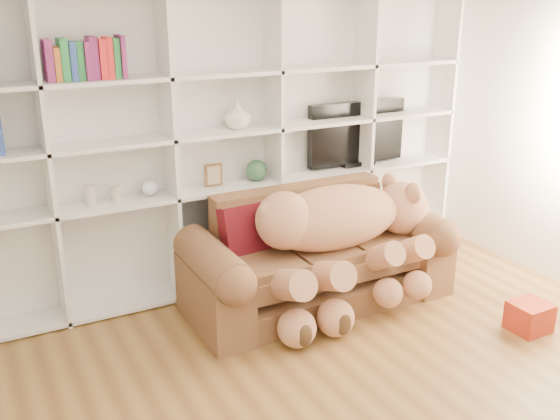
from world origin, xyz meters
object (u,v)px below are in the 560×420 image
sofa (316,262)px  teddy_bear (341,232)px  tv (356,134)px  gift_box (529,317)px

sofa → teddy_bear: teddy_bear is taller
teddy_bear → tv: bearing=55.2°
gift_box → tv: size_ratio=0.28×
teddy_bear → gift_box: size_ratio=6.22×
teddy_bear → tv: (0.68, 0.83, 0.53)m
sofa → tv: (0.79, 0.65, 0.82)m
gift_box → tv: 2.10m
teddy_bear → gift_box: (1.01, -0.96, -0.51)m
sofa → tv: tv is taller
gift_box → tv: (-0.34, 1.79, 1.04)m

